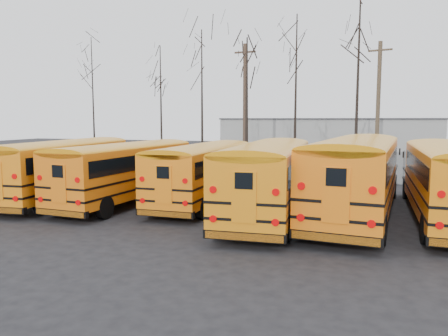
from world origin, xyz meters
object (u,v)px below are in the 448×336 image
(bus_c, at_px, (205,168))
(utility_pole_right, at_px, (378,106))
(bus_b, at_px, (128,167))
(utility_pole_left, at_px, (245,105))
(bus_a, at_px, (65,164))
(bus_d, at_px, (269,173))
(bus_e, at_px, (357,170))

(bus_c, height_order, utility_pole_right, utility_pole_right)
(bus_b, height_order, utility_pole_right, utility_pole_right)
(utility_pole_left, height_order, utility_pole_right, utility_pole_left)
(bus_a, distance_m, utility_pole_left, 17.96)
(bus_a, bearing_deg, bus_c, 5.61)
(bus_d, relative_size, utility_pole_left, 1.11)
(bus_b, xyz_separation_m, bus_c, (3.50, 1.03, -0.03))
(bus_b, distance_m, utility_pole_left, 17.22)
(bus_e, bearing_deg, bus_b, -174.78)
(bus_c, bearing_deg, bus_b, -163.63)
(utility_pole_left, xyz_separation_m, utility_pole_right, (10.37, -0.39, -0.21))
(bus_b, height_order, bus_d, bus_d)
(bus_a, bearing_deg, utility_pole_left, 70.15)
(utility_pole_left, bearing_deg, bus_a, -101.68)
(bus_d, bearing_deg, utility_pole_right, 72.23)
(bus_c, bearing_deg, bus_d, -29.45)
(bus_c, relative_size, bus_e, 0.85)
(bus_a, height_order, utility_pole_left, utility_pole_left)
(bus_e, relative_size, utility_pole_left, 1.20)
(bus_e, bearing_deg, bus_a, -173.92)
(bus_a, distance_m, bus_c, 7.03)
(bus_b, relative_size, bus_e, 0.88)
(bus_b, bearing_deg, bus_a, -173.04)
(bus_b, relative_size, utility_pole_right, 1.10)
(utility_pole_left, distance_m, utility_pole_right, 10.38)
(bus_c, distance_m, utility_pole_left, 16.31)
(bus_e, distance_m, utility_pole_right, 16.87)
(utility_pole_left, bearing_deg, bus_b, -90.55)
(bus_d, height_order, utility_pole_left, utility_pole_left)
(bus_a, xyz_separation_m, bus_c, (6.93, 1.20, -0.07))
(bus_d, bearing_deg, bus_e, 11.17)
(bus_a, relative_size, utility_pole_right, 1.13)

